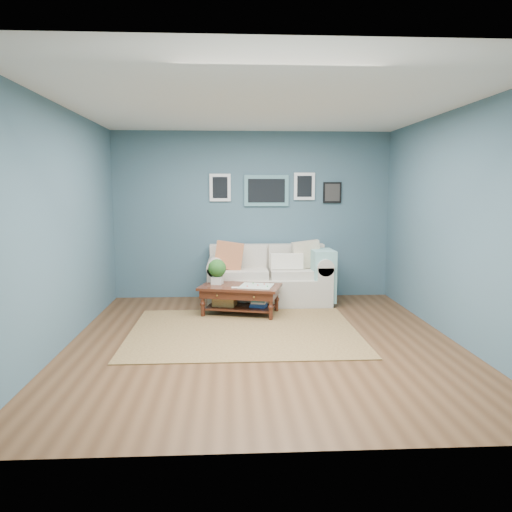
{
  "coord_description": "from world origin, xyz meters",
  "views": [
    {
      "loc": [
        -0.39,
        -5.66,
        1.77
      ],
      "look_at": [
        -0.03,
        1.0,
        0.88
      ],
      "focal_mm": 35.0,
      "sensor_mm": 36.0,
      "label": 1
    }
  ],
  "objects": [
    {
      "name": "area_rug",
      "position": [
        -0.21,
        0.4,
        0.01
      ],
      "size": [
        2.83,
        2.26,
        0.01
      ],
      "primitive_type": "cube",
      "color": "brown",
      "rests_on": "ground"
    },
    {
      "name": "room_shell",
      "position": [
        0.01,
        0.06,
        1.36
      ],
      "size": [
        5.0,
        5.02,
        2.7
      ],
      "color": "brown",
      "rests_on": "ground"
    },
    {
      "name": "coffee_table",
      "position": [
        -0.29,
        1.31,
        0.35
      ],
      "size": [
        1.24,
        0.91,
        0.78
      ],
      "rotation": [
        0.0,
        0.0,
        -0.25
      ],
      "color": "#33120D",
      "rests_on": "ground"
    },
    {
      "name": "loveseat",
      "position": [
        0.31,
        2.03,
        0.41
      ],
      "size": [
        1.94,
        0.88,
        1.0
      ],
      "color": "beige",
      "rests_on": "ground"
    }
  ]
}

